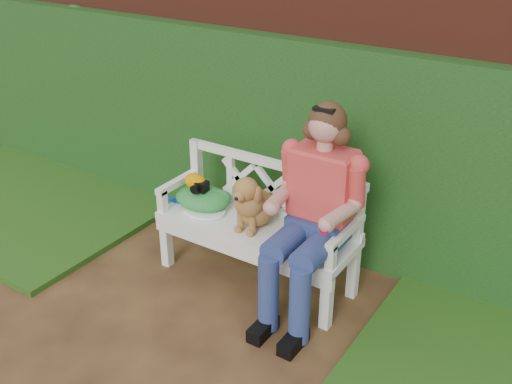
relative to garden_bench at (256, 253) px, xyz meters
The scene contains 11 objects.
ground 1.04m from the garden_bench, 98.55° to the right, with size 60.00×60.00×0.00m, color #331E13.
brick_wall 1.26m from the garden_bench, 99.40° to the left, with size 10.00×0.30×2.20m, color #5C2518.
ivy_hedge 0.93m from the garden_bench, 102.35° to the left, with size 10.00×0.18×1.70m, color #255A1F.
grass_left 2.56m from the garden_bench, behind, with size 2.60×2.00×0.05m, color #254618.
garden_bench is the anchor object (origin of this frame).
seated_woman 0.72m from the garden_bench, ahead, with size 0.64×0.85×1.51m, color #FF596E, non-canonical shape.
dog 0.46m from the garden_bench, 102.54° to the right, with size 0.29×0.39×0.43m, color #964F2D, non-canonical shape.
tennis_racket 0.54m from the garden_bench, behind, with size 0.66×0.28×0.03m, color silver, non-canonical shape.
green_bag 0.59m from the garden_bench, behind, with size 0.45×0.35×0.15m, color #216825, non-canonical shape.
camera_item 0.66m from the garden_bench, behind, with size 0.11×0.09×0.08m, color black.
baseball_glove 0.71m from the garden_bench, behind, with size 0.18×0.13×0.11m, color #D18800.
Camera 1 is at (2.22, -2.18, 2.66)m, focal length 42.00 mm.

